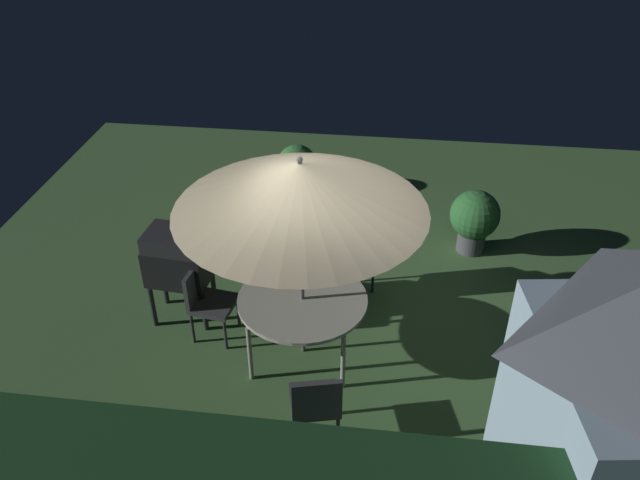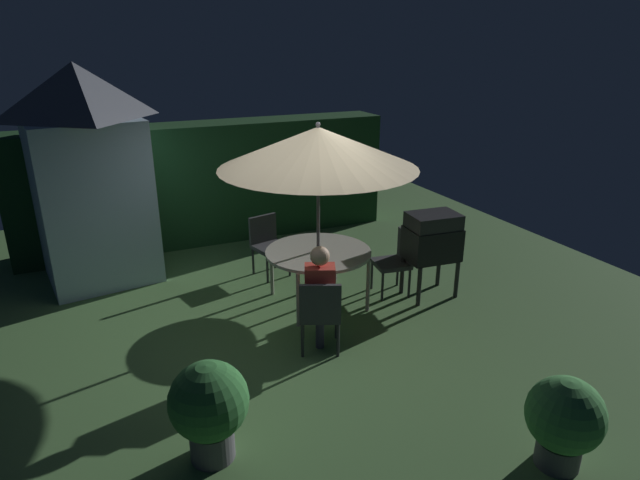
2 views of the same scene
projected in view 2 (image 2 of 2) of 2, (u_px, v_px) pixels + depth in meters
name	position (u px, v px, depth m)	size (l,w,h in m)	color
ground_plane	(279.00, 324.00, 6.80)	(11.00, 11.00, 0.00)	#47703D
hedge_backdrop	(209.00, 182.00, 9.43)	(6.37, 0.82, 2.05)	#193D1E
garden_shed	(89.00, 173.00, 7.69)	(1.77, 1.80, 3.10)	#9EBCD1
patio_table	(318.00, 254.00, 7.13)	(1.40, 1.40, 0.76)	#B2ADA3
patio_umbrella	(318.00, 148.00, 6.63)	(2.52, 2.52, 2.44)	#4C4C51
bbq_grill	(432.00, 238.00, 7.29)	(0.74, 0.56, 1.20)	black
chair_near_shed	(320.00, 311.00, 6.04)	(0.61, 0.61, 0.90)	#38383D
chair_far_side	(397.00, 258.00, 7.49)	(0.53, 0.52, 0.90)	#38383D
chair_toward_hedge	(268.00, 241.00, 8.11)	(0.56, 0.56, 0.90)	#38383D
potted_plant_by_shed	(209.00, 406.00, 4.47)	(0.68, 0.68, 0.91)	#4C4C51
potted_plant_by_grill	(564.00, 419.00, 4.41)	(0.64, 0.64, 0.82)	#4C4C51
person_in_red	(320.00, 286.00, 6.03)	(0.41, 0.35, 1.26)	#CC3D33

